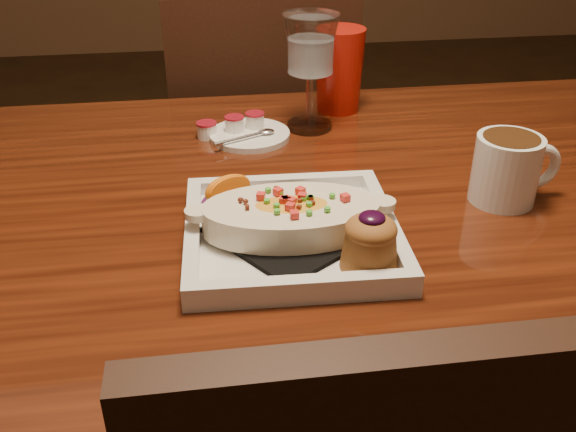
{
  "coord_description": "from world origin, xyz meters",
  "views": [
    {
      "loc": [
        -0.13,
        -0.78,
        1.19
      ],
      "look_at": [
        -0.03,
        -0.07,
        0.77
      ],
      "focal_mm": 40.0,
      "sensor_mm": 36.0,
      "label": 1
    }
  ],
  "objects": [
    {
      "name": "table",
      "position": [
        0.0,
        0.0,
        0.65
      ],
      "size": [
        1.5,
        0.9,
        0.75
      ],
      "color": "#60240D",
      "rests_on": "floor"
    },
    {
      "name": "chair_far",
      "position": [
        -0.0,
        0.63,
        0.51
      ],
      "size": [
        0.42,
        0.42,
        0.93
      ],
      "rotation": [
        0.0,
        0.0,
        3.14
      ],
      "color": "black",
      "rests_on": "floor"
    },
    {
      "name": "plate",
      "position": [
        -0.03,
        -0.11,
        0.78
      ],
      "size": [
        0.27,
        0.27,
        0.08
      ],
      "rotation": [
        0.0,
        0.0,
        -0.04
      ],
      "color": "white",
      "rests_on": "table"
    },
    {
      "name": "coffee_mug",
      "position": [
        0.28,
        -0.04,
        0.8
      ],
      "size": [
        0.13,
        0.09,
        0.1
      ],
      "rotation": [
        0.0,
        0.0,
        0.06
      ],
      "color": "white",
      "rests_on": "table"
    },
    {
      "name": "goblet",
      "position": [
        0.05,
        0.26,
        0.89
      ],
      "size": [
        0.1,
        0.1,
        0.2
      ],
      "color": "silver",
      "rests_on": "table"
    },
    {
      "name": "saucer",
      "position": [
        -0.06,
        0.24,
        0.76
      ],
      "size": [
        0.14,
        0.14,
        0.09
      ],
      "color": "white",
      "rests_on": "table"
    },
    {
      "name": "creamer_loose",
      "position": [
        -0.13,
        0.25,
        0.76
      ],
      "size": [
        0.04,
        0.04,
        0.03
      ],
      "color": "white",
      "rests_on": "table"
    },
    {
      "name": "red_tumbler",
      "position": [
        0.12,
        0.34,
        0.83
      ],
      "size": [
        0.09,
        0.09,
        0.15
      ],
      "primitive_type": "cone",
      "color": "red",
      "rests_on": "table"
    }
  ]
}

